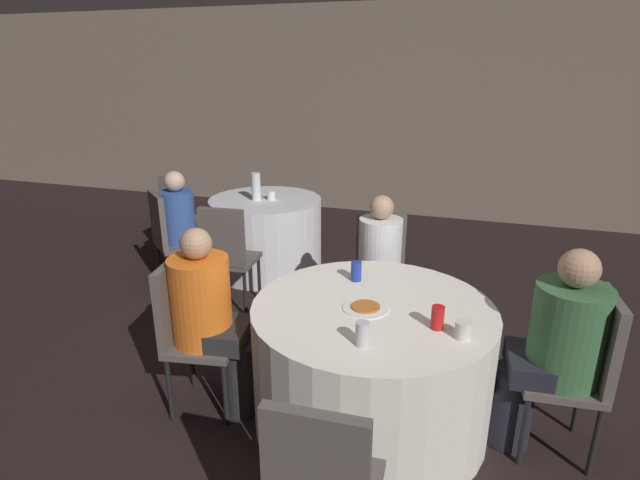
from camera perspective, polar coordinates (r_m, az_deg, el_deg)
name	(u,v)px	position (r m, az deg, el deg)	size (l,w,h in m)	color
ground_plane	(334,414)	(3.23, 1.62, -19.27)	(16.00, 16.00, 0.00)	black
wall_back	(429,114)	(6.99, 12.40, 13.88)	(16.00, 0.06, 2.80)	#7A6B5B
table_near	(371,365)	(2.99, 5.85, -14.01)	(1.36, 1.36, 0.76)	white
table_far	(266,235)	(5.12, -6.14, 0.61)	(1.12, 1.12, 0.76)	silver
chair_near_west	(187,324)	(3.11, -14.91, -9.21)	(0.46, 0.46, 0.95)	#59514C
chair_near_north	(380,265)	(3.88, 6.83, -2.81)	(0.46, 0.46, 0.95)	#59514C
chair_near_east	(583,362)	(2.99, 27.81, -12.26)	(0.43, 0.43, 0.95)	#59514C
chair_far_south	(227,251)	(4.21, -10.57, -1.19)	(0.43, 0.43, 0.95)	#59514C
chair_far_west	(181,210)	(5.51, -15.64, 3.34)	(0.41, 0.41, 0.95)	#59514C
chair_far_southwest	(169,233)	(4.76, -16.90, 0.73)	(0.56, 0.56, 0.95)	#59514C
person_green_jacket	(551,350)	(2.92, 24.90, -11.38)	(0.52, 0.38, 1.18)	black
person_orange_shirt	(213,320)	(3.04, -12.08, -8.96)	(0.51, 0.38, 1.16)	#282828
person_white_shirt	(379,272)	(3.71, 6.73, -3.69)	(0.35, 0.50, 1.13)	#282828
person_blue_shirt	(188,230)	(4.80, -14.89, 1.09)	(0.44, 0.45, 1.13)	#33384C
pizza_plate_near	(366,307)	(2.76, 5.24, -7.69)	(0.25, 0.25, 0.02)	white
soda_can_silver	(362,334)	(2.40, 4.86, -10.63)	(0.07, 0.07, 0.12)	silver
soda_can_red	(438,318)	(2.60, 13.29, -8.62)	(0.07, 0.07, 0.12)	red
soda_can_blue	(356,271)	(3.08, 4.16, -3.58)	(0.07, 0.07, 0.12)	#1E38A5
cup_near	(463,330)	(2.56, 16.03, -9.85)	(0.08, 0.08, 0.09)	silver
bottle_far	(256,187)	(4.94, -7.33, 6.07)	(0.09, 0.09, 0.27)	silver
cup_far	(271,195)	(4.97, -5.59, 5.11)	(0.08, 0.08, 0.09)	white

